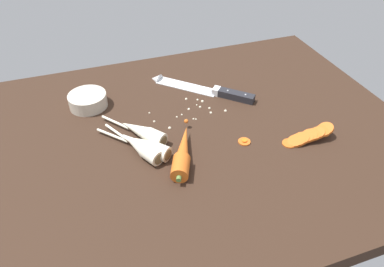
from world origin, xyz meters
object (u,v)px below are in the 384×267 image
(carrot_slice_stack, at_px, (308,136))
(carrot_slice_stray_near, at_px, (244,141))
(chefs_knife, at_px, (199,88))
(parsnip_mid_right, at_px, (144,145))
(parsnip_mid_left, at_px, (142,132))
(parsnip_front, at_px, (140,146))
(prep_bowl, at_px, (88,100))
(whole_carrot, at_px, (183,152))

(carrot_slice_stack, bearing_deg, carrot_slice_stray_near, 163.36)
(chefs_knife, relative_size, carrot_slice_stack, 1.95)
(chefs_knife, relative_size, parsnip_mid_right, 1.51)
(parsnip_mid_left, bearing_deg, parsnip_front, -108.24)
(chefs_knife, xyz_separation_m, carrot_slice_stray_near, (0.02, -0.28, -0.00))
(parsnip_mid_right, bearing_deg, carrot_slice_stray_near, -11.36)
(prep_bowl, bearing_deg, carrot_slice_stray_near, -39.59)
(carrot_slice_stray_near, bearing_deg, carrot_slice_stack, -16.64)
(whole_carrot, xyz_separation_m, carrot_slice_stray_near, (0.17, 0.01, -0.02))
(parsnip_front, xyz_separation_m, carrot_slice_stray_near, (0.26, -0.05, -0.02))
(parsnip_mid_right, xyz_separation_m, carrot_slice_stray_near, (0.25, -0.05, -0.02))
(chefs_knife, xyz_separation_m, carrot_slice_stack, (0.18, -0.32, 0.01))
(parsnip_front, height_order, carrot_slice_stack, parsnip_front)
(parsnip_mid_right, relative_size, carrot_slice_stray_near, 5.69)
(parsnip_front, xyz_separation_m, parsnip_mid_left, (0.02, 0.05, -0.00))
(parsnip_mid_left, distance_m, carrot_slice_stack, 0.43)
(carrot_slice_stack, bearing_deg, parsnip_front, 166.95)
(whole_carrot, distance_m, parsnip_mid_right, 0.10)
(chefs_knife, relative_size, parsnip_mid_left, 1.51)
(whole_carrot, relative_size, parsnip_front, 1.06)
(whole_carrot, bearing_deg, parsnip_mid_left, 124.08)
(whole_carrot, height_order, carrot_slice_stack, whole_carrot)
(chefs_knife, bearing_deg, parsnip_mid_left, -142.12)
(parsnip_mid_right, bearing_deg, whole_carrot, -34.42)
(parsnip_mid_left, distance_m, carrot_slice_stray_near, 0.27)
(parsnip_mid_left, bearing_deg, whole_carrot, -55.92)
(carrot_slice_stray_near, distance_m, prep_bowl, 0.47)
(chefs_knife, distance_m, whole_carrot, 0.32)
(carrot_slice_stack, bearing_deg, parsnip_mid_right, 166.57)
(parsnip_mid_right, height_order, carrot_slice_stray_near, parsnip_mid_right)
(carrot_slice_stack, distance_m, prep_bowl, 0.63)
(carrot_slice_stack, height_order, prep_bowl, prep_bowl)
(parsnip_mid_right, bearing_deg, carrot_slice_stack, -13.43)
(whole_carrot, relative_size, prep_bowl, 1.90)
(whole_carrot, bearing_deg, carrot_slice_stray_near, 2.22)
(parsnip_mid_left, distance_m, prep_bowl, 0.23)
(parsnip_mid_left, xyz_separation_m, prep_bowl, (-0.12, 0.19, 0.00))
(parsnip_mid_left, xyz_separation_m, parsnip_mid_right, (-0.01, -0.05, -0.00))
(chefs_knife, xyz_separation_m, parsnip_mid_left, (-0.22, -0.17, 0.01))
(parsnip_front, height_order, parsnip_mid_right, same)
(whole_carrot, relative_size, carrot_slice_stray_near, 6.53)
(whole_carrot, xyz_separation_m, carrot_slice_stack, (0.33, -0.04, -0.01))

